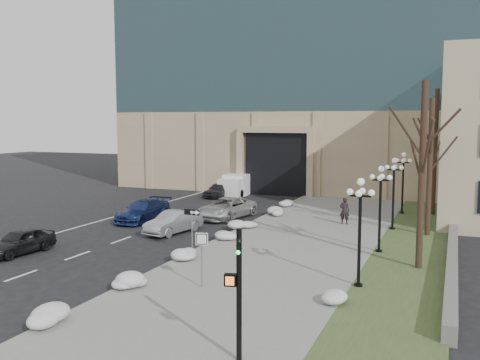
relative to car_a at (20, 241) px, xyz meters
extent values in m
plane|color=black|center=(9.62, -5.16, -0.68)|extent=(160.00, 160.00, 0.00)
cube|color=gray|center=(13.12, 8.84, -0.62)|extent=(9.00, 40.00, 0.12)
cube|color=gray|center=(8.62, 8.84, -0.61)|extent=(0.30, 40.00, 0.14)
cube|color=#384B25|center=(19.62, 8.84, -0.63)|extent=(4.00, 40.00, 0.10)
cube|color=slate|center=(21.62, 10.84, -0.33)|extent=(0.50, 30.00, 0.70)
cube|color=tan|center=(7.62, 36.84, 3.32)|extent=(40.00, 20.00, 8.00)
cube|color=black|center=(5.62, 27.84, 2.32)|extent=(6.00, 2.50, 6.00)
cube|color=tan|center=(5.62, 26.44, 5.62)|extent=(7.50, 0.60, 0.60)
cube|color=tan|center=(2.12, 26.44, 2.32)|extent=(0.60, 0.60, 6.00)
cube|color=tan|center=(9.12, 26.44, 2.32)|extent=(0.60, 0.60, 6.00)
imported|color=black|center=(0.00, 0.00, 0.00)|extent=(1.97, 4.13, 1.36)
imported|color=#999DA0|center=(5.07, 7.74, 0.03)|extent=(2.36, 4.54, 1.42)
imported|color=navy|center=(1.01, 10.61, 0.07)|extent=(2.20, 5.20, 1.50)
imported|color=silver|center=(6.12, 13.81, 0.07)|extent=(3.37, 5.76, 1.51)
imported|color=#2B2B30|center=(1.12, 23.54, 0.01)|extent=(1.91, 4.16, 1.38)
imported|color=black|center=(14.70, 14.27, 0.36)|extent=(0.69, 0.47, 1.83)
cube|color=white|center=(1.98, 27.07, 0.31)|extent=(2.33, 5.02, 1.98)
cube|color=white|center=(2.07, 24.10, 0.21)|extent=(2.13, 1.65, 1.58)
cylinder|color=black|center=(1.07, 24.26, -0.34)|extent=(0.27, 0.70, 0.69)
cylinder|color=black|center=(3.05, 24.32, -0.34)|extent=(0.27, 0.70, 0.69)
cylinder|color=black|center=(0.94, 28.52, -0.34)|extent=(0.27, 0.70, 0.69)
cylinder|color=black|center=(2.92, 28.58, -0.34)|extent=(0.27, 0.70, 0.69)
cylinder|color=slate|center=(8.78, 3.11, 0.54)|extent=(0.06, 0.06, 2.44)
cube|color=black|center=(8.78, 3.11, 1.66)|extent=(0.89, 0.05, 0.30)
cube|color=white|center=(8.92, 3.09, 1.66)|extent=(0.42, 0.01, 0.11)
cone|color=white|center=(9.16, 3.08, 1.66)|extent=(0.21, 0.25, 0.24)
cylinder|color=slate|center=(11.80, -1.87, 0.53)|extent=(0.07, 0.07, 2.42)
cube|color=white|center=(11.80, -1.87, 1.52)|extent=(0.52, 0.19, 0.53)
cube|color=black|center=(11.81, -1.90, 1.52)|extent=(0.45, 0.14, 0.46)
cube|color=white|center=(11.81, -1.90, 1.52)|extent=(0.38, 0.12, 0.40)
cylinder|color=black|center=(15.88, -7.73, 1.35)|extent=(0.16, 0.16, 4.07)
imported|color=black|center=(15.88, -7.73, 2.68)|extent=(0.34, 0.93, 0.18)
sphere|color=#19E533|center=(15.92, -7.88, 2.73)|extent=(0.12, 0.12, 0.12)
cube|color=black|center=(15.64, -7.78, 1.86)|extent=(0.39, 0.27, 0.36)
cube|color=orange|center=(15.66, -7.89, 1.86)|extent=(0.25, 0.07, 0.25)
ellipsoid|color=silver|center=(8.87, -7.68, -0.38)|extent=(1.10, 1.60, 0.36)
ellipsoid|color=silver|center=(8.88, -3.12, -0.38)|extent=(1.10, 1.60, 0.36)
ellipsoid|color=silver|center=(9.07, 2.08, -0.38)|extent=(1.10, 1.60, 0.36)
ellipsoid|color=silver|center=(9.08, 6.62, -0.38)|extent=(1.10, 1.60, 0.36)
ellipsoid|color=silver|center=(8.85, 10.43, -0.38)|extent=(1.10, 1.60, 0.36)
ellipsoid|color=silver|center=(9.28, 15.92, -0.38)|extent=(1.10, 1.60, 0.36)
ellipsoid|color=silver|center=(9.12, 20.09, -0.38)|extent=(1.10, 1.60, 0.36)
ellipsoid|color=silver|center=(17.43, -2.14, -0.38)|extent=(1.10, 1.60, 0.36)
cylinder|color=black|center=(17.92, 0.84, -0.58)|extent=(0.36, 0.36, 0.20)
cylinder|color=black|center=(17.92, 0.84, 1.32)|extent=(0.14, 0.14, 4.00)
cylinder|color=black|center=(17.92, 0.84, 3.32)|extent=(0.10, 0.90, 0.10)
cylinder|color=black|center=(17.92, 0.84, 3.32)|extent=(0.90, 0.10, 0.10)
sphere|color=white|center=(17.92, 0.84, 3.92)|extent=(0.32, 0.32, 0.32)
sphere|color=white|center=(18.37, 0.84, 3.47)|extent=(0.28, 0.28, 0.28)
sphere|color=white|center=(17.47, 0.84, 3.47)|extent=(0.28, 0.28, 0.28)
sphere|color=white|center=(17.92, 1.29, 3.47)|extent=(0.28, 0.28, 0.28)
sphere|color=white|center=(17.92, 0.39, 3.47)|extent=(0.28, 0.28, 0.28)
cylinder|color=black|center=(17.92, 7.34, -0.58)|extent=(0.36, 0.36, 0.20)
cylinder|color=black|center=(17.92, 7.34, 1.32)|extent=(0.14, 0.14, 4.00)
cylinder|color=black|center=(17.92, 7.34, 3.32)|extent=(0.10, 0.90, 0.10)
cylinder|color=black|center=(17.92, 7.34, 3.32)|extent=(0.90, 0.10, 0.10)
sphere|color=white|center=(17.92, 7.34, 3.92)|extent=(0.32, 0.32, 0.32)
sphere|color=white|center=(18.37, 7.34, 3.47)|extent=(0.28, 0.28, 0.28)
sphere|color=white|center=(17.47, 7.34, 3.47)|extent=(0.28, 0.28, 0.28)
sphere|color=white|center=(17.92, 7.79, 3.47)|extent=(0.28, 0.28, 0.28)
sphere|color=white|center=(17.92, 6.89, 3.47)|extent=(0.28, 0.28, 0.28)
cylinder|color=black|center=(17.92, 13.84, -0.58)|extent=(0.36, 0.36, 0.20)
cylinder|color=black|center=(17.92, 13.84, 1.32)|extent=(0.14, 0.14, 4.00)
cylinder|color=black|center=(17.92, 13.84, 3.32)|extent=(0.10, 0.90, 0.10)
cylinder|color=black|center=(17.92, 13.84, 3.32)|extent=(0.90, 0.10, 0.10)
sphere|color=white|center=(17.92, 13.84, 3.92)|extent=(0.32, 0.32, 0.32)
sphere|color=white|center=(18.37, 13.84, 3.47)|extent=(0.28, 0.28, 0.28)
sphere|color=white|center=(17.47, 13.84, 3.47)|extent=(0.28, 0.28, 0.28)
sphere|color=white|center=(17.92, 14.29, 3.47)|extent=(0.28, 0.28, 0.28)
sphere|color=white|center=(17.92, 13.39, 3.47)|extent=(0.28, 0.28, 0.28)
cylinder|color=black|center=(17.92, 20.34, -0.58)|extent=(0.36, 0.36, 0.20)
cylinder|color=black|center=(17.92, 20.34, 1.32)|extent=(0.14, 0.14, 4.00)
cylinder|color=black|center=(17.92, 20.34, 3.32)|extent=(0.10, 0.90, 0.10)
cylinder|color=black|center=(17.92, 20.34, 3.32)|extent=(0.90, 0.10, 0.10)
sphere|color=white|center=(17.92, 20.34, 3.92)|extent=(0.32, 0.32, 0.32)
sphere|color=white|center=(18.37, 20.34, 3.47)|extent=(0.28, 0.28, 0.28)
sphere|color=white|center=(17.47, 20.34, 3.47)|extent=(0.28, 0.28, 0.28)
sphere|color=white|center=(17.92, 20.79, 3.47)|extent=(0.28, 0.28, 0.28)
sphere|color=white|center=(17.92, 19.89, 3.47)|extent=(0.28, 0.28, 0.28)
cylinder|color=black|center=(20.12, 4.84, 3.82)|extent=(0.32, 0.32, 9.00)
cylinder|color=black|center=(20.12, 12.84, 3.57)|extent=(0.32, 0.32, 8.50)
cylinder|color=black|center=(20.12, 20.84, 4.07)|extent=(0.32, 0.32, 9.50)
camera|label=1|loc=(21.56, -21.68, 6.48)|focal=40.00mm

